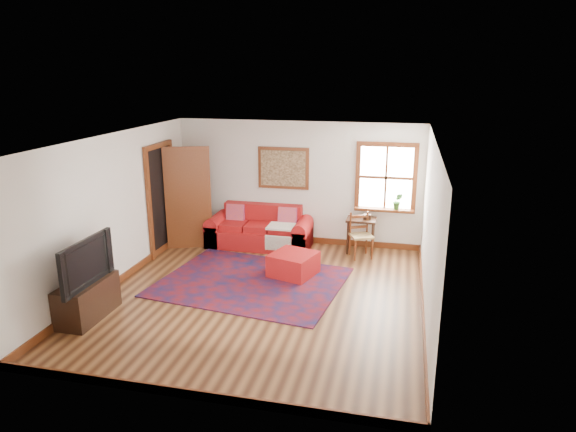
% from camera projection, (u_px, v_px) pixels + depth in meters
% --- Properties ---
extents(ground, '(5.50, 5.50, 0.00)m').
position_uv_depth(ground, '(262.00, 296.00, 8.18)').
color(ground, '#412211').
rests_on(ground, ground).
extents(room_envelope, '(5.04, 5.54, 2.52)m').
position_uv_depth(room_envelope, '(261.00, 195.00, 7.74)').
color(room_envelope, silver).
rests_on(room_envelope, ground).
extents(window, '(1.18, 0.20, 1.38)m').
position_uv_depth(window, '(387.00, 185.00, 9.96)').
color(window, white).
rests_on(window, ground).
extents(doorway, '(0.89, 1.08, 2.14)m').
position_uv_depth(doorway, '(178.00, 197.00, 10.03)').
color(doorway, black).
rests_on(doorway, ground).
extents(framed_artwork, '(1.05, 0.07, 0.85)m').
position_uv_depth(framed_artwork, '(283.00, 168.00, 10.36)').
color(framed_artwork, brown).
rests_on(framed_artwork, ground).
extents(persian_rug, '(3.27, 2.76, 0.02)m').
position_uv_depth(persian_rug, '(251.00, 282.00, 8.69)').
color(persian_rug, '#630E12').
rests_on(persian_rug, ground).
extents(red_leather_sofa, '(2.08, 0.86, 0.81)m').
position_uv_depth(red_leather_sofa, '(260.00, 233.00, 10.45)').
color(red_leather_sofa, '#AC1617').
rests_on(red_leather_sofa, ground).
extents(red_ottoman, '(0.89, 0.89, 0.40)m').
position_uv_depth(red_ottoman, '(293.00, 264.00, 8.93)').
color(red_ottoman, '#AC1617').
rests_on(red_ottoman, ground).
extents(side_table, '(0.57, 0.43, 0.69)m').
position_uv_depth(side_table, '(361.00, 225.00, 9.98)').
color(side_table, black).
rests_on(side_table, ground).
extents(ladder_back_chair, '(0.52, 0.51, 0.85)m').
position_uv_depth(ladder_back_chair, '(360.00, 234.00, 9.79)').
color(ladder_back_chair, tan).
rests_on(ladder_back_chair, ground).
extents(media_cabinet, '(0.46, 1.02, 0.56)m').
position_uv_depth(media_cabinet, '(87.00, 299.00, 7.40)').
color(media_cabinet, black).
rests_on(media_cabinet, ground).
extents(television, '(0.15, 1.17, 0.68)m').
position_uv_depth(television, '(80.00, 262.00, 7.13)').
color(television, black).
rests_on(television, media_cabinet).
extents(candle_hurricane, '(0.12, 0.12, 0.18)m').
position_uv_depth(candle_hurricane, '(106.00, 265.00, 7.72)').
color(candle_hurricane, silver).
rests_on(candle_hurricane, media_cabinet).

